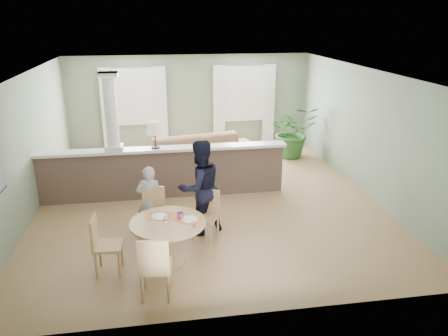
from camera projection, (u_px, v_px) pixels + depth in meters
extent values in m
plane|color=tan|center=(207.00, 197.00, 9.52)|extent=(8.00, 8.00, 0.00)
cube|color=gray|center=(190.00, 102.00, 12.80)|extent=(7.00, 0.02, 2.70)
cube|color=gray|center=(29.00, 145.00, 8.55)|extent=(0.02, 8.00, 2.70)
cube|color=gray|center=(364.00, 131.00, 9.59)|extent=(0.02, 8.00, 2.70)
cube|color=gray|center=(245.00, 223.00, 5.34)|extent=(7.00, 0.02, 2.70)
cube|color=white|center=(205.00, 72.00, 8.62)|extent=(7.00, 8.00, 0.02)
cube|color=white|center=(134.00, 97.00, 12.46)|extent=(1.10, 0.02, 1.50)
cube|color=white|center=(134.00, 97.00, 12.44)|extent=(1.22, 0.04, 1.62)
cube|color=white|center=(244.00, 94.00, 12.94)|extent=(1.10, 0.02, 1.50)
cube|color=white|center=(244.00, 94.00, 12.92)|extent=(1.22, 0.04, 1.62)
cube|color=silver|center=(108.00, 109.00, 12.37)|extent=(0.35, 0.10, 2.30)
cube|color=silver|center=(161.00, 107.00, 12.59)|extent=(0.35, 0.10, 2.30)
cube|color=silver|center=(219.00, 105.00, 12.84)|extent=(0.35, 0.10, 2.30)
cube|color=silver|center=(269.00, 104.00, 13.07)|extent=(0.35, 0.10, 2.30)
cube|color=brown|center=(164.00, 174.00, 9.40)|extent=(5.20, 0.22, 1.05)
cube|color=white|center=(163.00, 149.00, 9.21)|extent=(5.32, 0.36, 0.06)
cube|color=white|center=(114.00, 148.00, 9.04)|extent=(0.36, 0.36, 0.10)
cylinder|color=white|center=(111.00, 112.00, 8.79)|extent=(0.26, 0.26, 1.39)
cube|color=white|center=(108.00, 75.00, 8.54)|extent=(0.38, 0.38, 0.10)
cylinder|color=black|center=(156.00, 147.00, 9.17)|extent=(0.18, 0.18, 0.03)
cylinder|color=black|center=(155.00, 140.00, 9.12)|extent=(0.03, 0.03, 0.28)
cone|color=beige|center=(155.00, 128.00, 9.03)|extent=(0.36, 0.36, 0.26)
imported|color=#825E47|center=(200.00, 155.00, 10.97)|extent=(3.08, 1.66, 0.85)
imported|color=#295D25|center=(293.00, 131.00, 12.03)|extent=(1.42, 1.26, 1.45)
cylinder|color=tan|center=(170.00, 261.00, 7.02)|extent=(0.50, 0.50, 0.04)
cylinder|color=tan|center=(169.00, 242.00, 6.90)|extent=(0.13, 0.13, 0.64)
cylinder|color=tan|center=(168.00, 223.00, 6.79)|extent=(1.19, 1.19, 0.04)
cube|color=red|center=(160.00, 216.00, 6.96)|extent=(0.49, 0.40, 0.01)
cube|color=red|center=(189.00, 219.00, 6.86)|extent=(0.52, 0.49, 0.01)
cylinder|color=white|center=(159.00, 216.00, 6.93)|extent=(0.26, 0.26, 0.01)
cylinder|color=white|center=(190.00, 219.00, 6.84)|extent=(0.26, 0.26, 0.01)
cylinder|color=white|center=(166.00, 219.00, 6.75)|extent=(0.07, 0.07, 0.09)
cube|color=silver|center=(155.00, 217.00, 6.89)|extent=(0.06, 0.17, 0.00)
cube|color=silver|center=(148.00, 216.00, 6.94)|extent=(0.07, 0.21, 0.00)
cylinder|color=white|center=(194.00, 224.00, 6.62)|extent=(0.04, 0.04, 0.07)
cylinder|color=silver|center=(194.00, 222.00, 6.61)|extent=(0.04, 0.04, 0.01)
imported|color=#2745BA|center=(180.00, 215.00, 6.89)|extent=(0.14, 0.14, 0.09)
cube|color=tan|center=(152.00, 216.00, 7.60)|extent=(0.51, 0.51, 0.05)
cylinder|color=tan|center=(141.00, 232.00, 7.53)|extent=(0.04, 0.04, 0.43)
cylinder|color=tan|center=(160.00, 233.00, 7.50)|extent=(0.04, 0.04, 0.43)
cylinder|color=tan|center=(145.00, 223.00, 7.85)|extent=(0.04, 0.04, 0.43)
cylinder|color=tan|center=(164.00, 224.00, 7.82)|extent=(0.04, 0.04, 0.43)
cube|color=tan|center=(154.00, 198.00, 7.69)|extent=(0.40, 0.13, 0.46)
cube|color=tan|center=(206.00, 217.00, 7.60)|extent=(0.55, 0.55, 0.05)
cylinder|color=tan|center=(193.00, 231.00, 7.60)|extent=(0.04, 0.04, 0.41)
cylinder|color=tan|center=(210.00, 234.00, 7.48)|extent=(0.04, 0.04, 0.41)
cylinder|color=tan|center=(202.00, 223.00, 7.88)|extent=(0.04, 0.04, 0.41)
cylinder|color=tan|center=(218.00, 226.00, 7.76)|extent=(0.04, 0.04, 0.41)
cube|color=tan|center=(210.00, 201.00, 7.68)|extent=(0.34, 0.24, 0.44)
cube|color=tan|center=(156.00, 266.00, 6.03)|extent=(0.49, 0.49, 0.05)
cylinder|color=tan|center=(170.00, 274.00, 6.29)|extent=(0.04, 0.04, 0.45)
cylinder|color=tan|center=(145.00, 275.00, 6.28)|extent=(0.04, 0.04, 0.45)
cylinder|color=tan|center=(169.00, 289.00, 5.96)|extent=(0.04, 0.04, 0.45)
cylinder|color=tan|center=(142.00, 289.00, 5.94)|extent=(0.04, 0.04, 0.45)
cube|color=tan|center=(153.00, 257.00, 5.76)|extent=(0.42, 0.09, 0.48)
cube|color=tan|center=(108.00, 246.00, 6.61)|extent=(0.44, 0.44, 0.05)
cylinder|color=tan|center=(119.00, 265.00, 6.55)|extent=(0.04, 0.04, 0.43)
cylinder|color=tan|center=(122.00, 253.00, 6.86)|extent=(0.04, 0.04, 0.43)
cylinder|color=tan|center=(96.00, 266.00, 6.51)|extent=(0.04, 0.04, 0.43)
cylinder|color=tan|center=(100.00, 254.00, 6.83)|extent=(0.04, 0.04, 0.43)
cube|color=tan|center=(94.00, 232.00, 6.51)|extent=(0.06, 0.40, 0.46)
imported|color=#9B9CA0|center=(150.00, 200.00, 7.77)|extent=(0.49, 0.34, 1.28)
imported|color=black|center=(200.00, 187.00, 7.74)|extent=(1.03, 0.94, 1.73)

